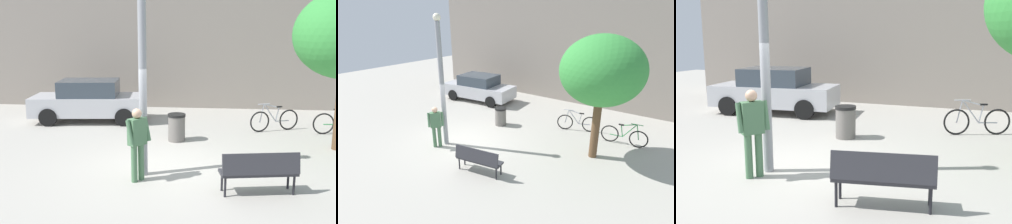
% 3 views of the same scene
% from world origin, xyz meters
% --- Properties ---
extents(ground_plane, '(36.00, 36.00, 0.00)m').
position_xyz_m(ground_plane, '(0.00, 0.00, 0.00)').
color(ground_plane, '#A8A399').
extents(building_facade, '(17.24, 2.00, 6.36)m').
position_xyz_m(building_facade, '(0.00, 8.73, 3.18)').
color(building_facade, gray).
rests_on(building_facade, ground_plane).
extents(lamppost, '(0.28, 0.28, 5.06)m').
position_xyz_m(lamppost, '(-0.41, -0.45, 2.69)').
color(lamppost, gray).
rests_on(lamppost, ground_plane).
extents(person_by_lamppost, '(0.55, 0.60, 1.67)m').
position_xyz_m(person_by_lamppost, '(-0.48, -0.85, 0.97)').
color(person_by_lamppost, '#47704C').
rests_on(person_by_lamppost, ground_plane).
extents(park_bench, '(1.66, 0.74, 0.92)m').
position_xyz_m(park_bench, '(2.14, -1.34, 0.55)').
color(park_bench, '#2D2D33').
rests_on(park_bench, ground_plane).
extents(plaza_tree, '(2.86, 2.86, 4.45)m').
position_xyz_m(plaza_tree, '(4.79, 2.06, 3.22)').
color(plaza_tree, brown).
rests_on(plaza_tree, ground_plane).
extents(bicycle_green, '(1.81, 0.21, 0.97)m').
position_xyz_m(bicycle_green, '(5.42, 3.78, 0.38)').
color(bicycle_green, black).
rests_on(bicycle_green, ground_plane).
extents(bicycle_silver, '(1.70, 0.71, 0.97)m').
position_xyz_m(bicycle_silver, '(3.33, 4.00, 0.38)').
color(bicycle_silver, black).
rests_on(bicycle_silver, ground_plane).
extents(parked_car_silver, '(4.36, 2.17, 1.55)m').
position_xyz_m(parked_car_silver, '(-3.31, 4.84, 0.77)').
color(parked_car_silver, '#B7B7BC').
rests_on(parked_car_silver, ground_plane).
extents(trash_bin, '(0.55, 0.55, 0.85)m').
position_xyz_m(trash_bin, '(0.14, 2.47, 0.43)').
color(trash_bin, '#66605B').
rests_on(trash_bin, ground_plane).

